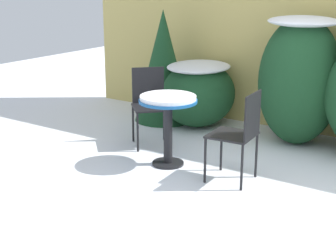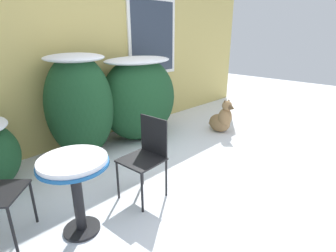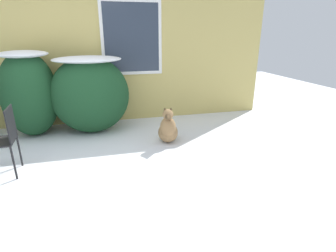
% 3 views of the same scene
% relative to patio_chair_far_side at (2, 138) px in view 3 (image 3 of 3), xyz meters
% --- Properties ---
extents(ground_plane, '(16.00, 16.00, 0.00)m').
position_rel_patio_chair_far_side_xyz_m(ground_plane, '(0.70, -0.25, -0.50)').
color(ground_plane, white).
extents(house_wall, '(8.00, 0.10, 3.12)m').
position_rel_patio_chair_far_side_xyz_m(house_wall, '(0.75, 1.95, 1.07)').
color(house_wall, tan).
rests_on(house_wall, ground_plane).
extents(shrub_middle, '(0.93, 0.91, 1.47)m').
position_rel_patio_chair_far_side_xyz_m(shrub_middle, '(0.03, 1.43, 0.28)').
color(shrub_middle, '#194223').
rests_on(shrub_middle, ground_plane).
extents(shrub_right, '(1.36, 0.94, 1.37)m').
position_rel_patio_chair_far_side_xyz_m(shrub_right, '(1.04, 1.35, 0.23)').
color(shrub_right, '#194223').
rests_on(shrub_right, ground_plane).
extents(patio_chair_far_side, '(0.44, 0.44, 0.88)m').
position_rel_patio_chair_far_side_xyz_m(patio_chair_far_side, '(0.00, 0.00, 0.00)').
color(patio_chair_far_side, black).
rests_on(patio_chair_far_side, ground_plane).
extents(dog, '(0.43, 0.63, 0.62)m').
position_rel_patio_chair_far_side_xyz_m(dog, '(2.26, 0.50, -0.27)').
color(dog, '#937047').
rests_on(dog, ground_plane).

